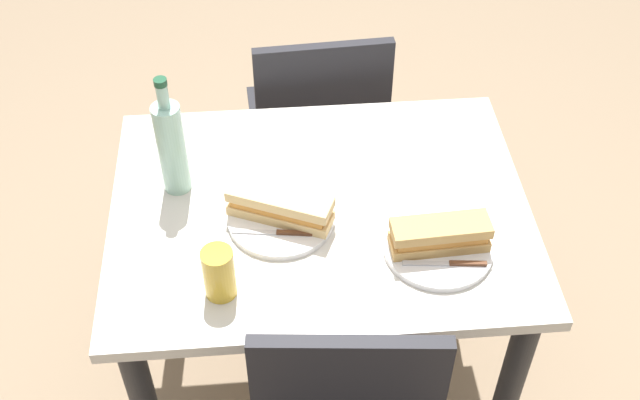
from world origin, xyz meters
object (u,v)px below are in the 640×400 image
Objects in this scene: baguette_sandwich_near at (280,206)px; beer_glass at (219,273)px; dining_table at (320,245)px; chair_near at (319,129)px; knife_far at (450,263)px; baguette_sandwich_far at (440,235)px; plate_near at (281,219)px; plate_far at (438,248)px; water_bottle at (171,146)px; knife_near at (277,232)px.

beer_glass is at bearing 55.48° from baguette_sandwich_near.
chair_near is at bearing -94.27° from dining_table.
baguette_sandwich_far is at bearing -75.63° from knife_far.
chair_near is 0.67m from plate_near.
baguette_sandwich_near is at bearing -25.89° from knife_far.
beer_glass is (0.47, 0.08, 0.01)m from baguette_sandwich_far.
plate_far is at bearing 147.65° from dining_table.
knife_near is at bearing 140.84° from water_bottle.
beer_glass is at bearing 49.21° from knife_near.
baguette_sandwich_near is 0.28m from water_bottle.
beer_glass is (-0.10, 0.33, -0.07)m from water_bottle.
baguette_sandwich_near is at bearing 23.49° from dining_table.
plate_far is (-0.35, 0.06, -0.01)m from knife_near.
baguette_sandwich_near is 0.78× the size of water_bottle.
baguette_sandwich_near is at bearing -124.52° from beer_glass.
plate_far is (-0.34, 0.12, -0.04)m from baguette_sandwich_near.
baguette_sandwich_far is at bearing 161.12° from plate_near.
baguette_sandwich_far is 0.48m from beer_glass.
plate_near is 1.98× the size of beer_glass.
dining_table is 0.21m from knife_near.
knife_near is 0.36m from baguette_sandwich_far.
plate_far is 1.34× the size of knife_far.
chair_near is 0.85m from knife_far.
water_bottle is 2.56× the size of beer_glass.
knife_far is at bearing 154.11° from baguette_sandwich_near.
knife_far is (-0.01, 0.06, 0.01)m from plate_far.
baguette_sandwich_far reaches higher than knife_far.
knife_near is at bearing -130.79° from beer_glass.
dining_table is 0.37m from knife_far.
water_bottle reaches higher than baguette_sandwich_near.
chair_near is 3.61× the size of plate_near.
plate_near is at bearing -18.88° from baguette_sandwich_far.
dining_table is 5.39× the size of knife_near.
chair_near is at bearing -74.28° from plate_far.
chair_near is 0.71m from water_bottle.
baguette_sandwich_near is 1.37× the size of knife_near.
dining_table is 0.33m from plate_far.
chair_near is at bearing -102.42° from knife_near.
knife_far is (-0.35, 0.17, -0.03)m from baguette_sandwich_near.
knife_far is (-0.35, 0.17, 0.01)m from plate_near.
plate_far is at bearing 180.00° from baguette_sandwich_far.
dining_table is 0.38m from beer_glass.
baguette_sandwich_far reaches higher than plate_far.
baguette_sandwich_far is 0.69× the size of water_bottle.
dining_table is at bearing -32.35° from plate_far.
beer_glass is at bearing 71.51° from chair_near.
baguette_sandwich_near is 0.24m from beer_glass.
baguette_sandwich_near reaches higher than dining_table.
chair_near is 4.02× the size of baguette_sandwich_far.
knife_far is 0.67m from water_bottle.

